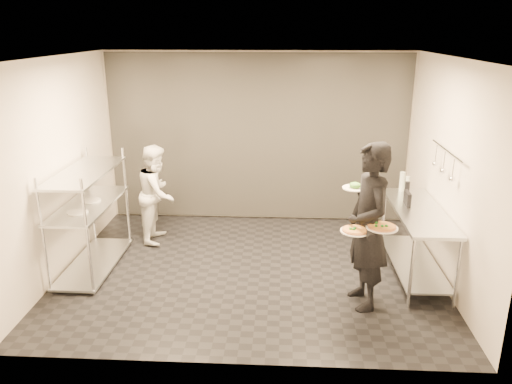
# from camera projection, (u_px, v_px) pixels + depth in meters

# --- Properties ---
(room_shell) EXTENTS (5.00, 4.00, 2.80)m
(room_shell) POSITION_uv_depth(u_px,v_px,m) (255.00, 150.00, 7.46)
(room_shell) COLOR black
(room_shell) RESTS_ON ground
(pass_rack) EXTENTS (0.60, 1.60, 1.50)m
(pass_rack) POSITION_uv_depth(u_px,v_px,m) (89.00, 214.00, 6.65)
(pass_rack) COLOR silver
(pass_rack) RESTS_ON ground
(prep_counter) EXTENTS (0.60, 1.80, 0.92)m
(prep_counter) POSITION_uv_depth(u_px,v_px,m) (417.00, 231.00, 6.47)
(prep_counter) COLOR silver
(prep_counter) RESTS_ON ground
(utensil_rail) EXTENTS (0.07, 1.20, 0.31)m
(utensil_rail) POSITION_uv_depth(u_px,v_px,m) (445.00, 163.00, 6.17)
(utensil_rail) COLOR silver
(utensil_rail) RESTS_ON room_shell
(waiter) EXTENTS (0.61, 0.80, 1.96)m
(waiter) POSITION_uv_depth(u_px,v_px,m) (368.00, 227.00, 5.66)
(waiter) COLOR black
(waiter) RESTS_ON ground
(chef) EXTENTS (0.58, 0.73, 1.49)m
(chef) POSITION_uv_depth(u_px,v_px,m) (157.00, 193.00, 7.56)
(chef) COLOR silver
(chef) RESTS_ON ground
(pizza_plate_near) EXTENTS (0.33, 0.33, 0.05)m
(pizza_plate_near) POSITION_uv_depth(u_px,v_px,m) (355.00, 230.00, 5.49)
(pizza_plate_near) COLOR silver
(pizza_plate_near) RESTS_ON waiter
(pizza_plate_far) EXTENTS (0.35, 0.35, 0.05)m
(pizza_plate_far) POSITION_uv_depth(u_px,v_px,m) (382.00, 227.00, 5.46)
(pizza_plate_far) COLOR silver
(pizza_plate_far) RESTS_ON waiter
(salad_plate) EXTENTS (0.30, 0.30, 0.07)m
(salad_plate) POSITION_uv_depth(u_px,v_px,m) (355.00, 187.00, 5.83)
(salad_plate) COLOR silver
(salad_plate) RESTS_ON waiter
(pos_monitor) EXTENTS (0.06, 0.25, 0.18)m
(pos_monitor) POSITION_uv_depth(u_px,v_px,m) (407.00, 198.00, 6.52)
(pos_monitor) COLOR black
(pos_monitor) RESTS_ON prep_counter
(bottle_green) EXTENTS (0.08, 0.08, 0.27)m
(bottle_green) POSITION_uv_depth(u_px,v_px,m) (402.00, 181.00, 7.10)
(bottle_green) COLOR #99A799
(bottle_green) RESTS_ON prep_counter
(bottle_clear) EXTENTS (0.06, 0.06, 0.21)m
(bottle_clear) POSITION_uv_depth(u_px,v_px,m) (407.00, 184.00, 7.09)
(bottle_clear) COLOR #99A799
(bottle_clear) RESTS_ON prep_counter
(bottle_dark) EXTENTS (0.06, 0.06, 0.22)m
(bottle_dark) POSITION_uv_depth(u_px,v_px,m) (407.00, 190.00, 6.81)
(bottle_dark) COLOR black
(bottle_dark) RESTS_ON prep_counter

